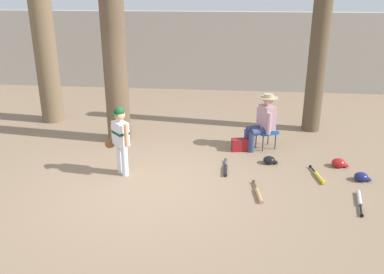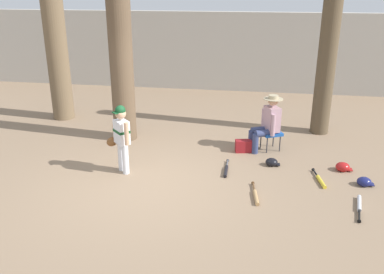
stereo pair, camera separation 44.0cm
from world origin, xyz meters
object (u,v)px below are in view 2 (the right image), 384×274
Objects in this scene: young_ballplayer at (121,135)px; bat_black_composite at (226,170)px; batting_helmet_navy at (364,182)px; folding_stool at (271,134)px; tree_far_left at (53,14)px; seated_spectator at (267,122)px; bat_wood_tan at (256,196)px; batting_helmet_black at (272,162)px; handbag_beside_stool at (243,146)px; bat_aluminum_silver at (359,205)px; bat_yellow_trainer at (320,180)px; tree_near_player at (119,15)px; batting_helmet_red at (343,167)px; tree_behind_spectator at (328,48)px.

young_ballplayer is 1.75× the size of bat_black_composite.
young_ballplayer is 4.43m from batting_helmet_navy.
tree_far_left reaches higher than folding_stool.
seated_spectator reaches higher than bat_wood_tan.
young_ballplayer is 1.71× the size of bat_wood_tan.
batting_helmet_navy is 1.71m from batting_helmet_black.
handbag_beside_stool is at bearing 98.85° from bat_wood_tan.
bat_yellow_trainer is at bearing 121.86° from bat_aluminum_silver.
bat_wood_tan is at bearing -37.81° from tree_near_player.
tree_near_player is 8.15× the size of bat_wood_tan.
batting_helmet_navy is 0.64m from batting_helmet_red.
tree_far_left is at bearing 157.84° from batting_helmet_black.
batting_helmet_red is (6.74, -2.22, -2.58)m from tree_far_left.
tree_behind_spectator is 3.11m from batting_helmet_black.
folding_stool is at bearing 121.79° from bat_yellow_trainer.
batting_helmet_red is at bearing 49.74° from bat_yellow_trainer.
tree_behind_spectator is at bearing 47.28° from seated_spectator.
bat_yellow_trainer is at bearing -39.75° from handbag_beside_stool.
bat_yellow_trainer is (0.88, -1.42, -0.33)m from folding_stool.
bat_aluminum_silver is at bearing -45.97° from handbag_beside_stool.
tree_near_player reaches higher than bat_yellow_trainer.
young_ballplayer is at bearing -177.33° from bat_yellow_trainer.
batting_helmet_navy is (0.46, -2.75, -1.92)m from tree_behind_spectator.
batting_helmet_navy reaches higher than bat_black_composite.
tree_far_left is (-5.29, 1.40, 2.02)m from seated_spectator.
bat_aluminum_silver is at bearing -56.06° from seated_spectator.
batting_helmet_black is at bearing -22.16° from tree_far_left.
tree_behind_spectator reaches higher than batting_helmet_navy.
bat_yellow_trainer is 1.37m from bat_wood_tan.
folding_stool is (-1.17, -1.32, -1.63)m from tree_behind_spectator.
bat_yellow_trainer is at bearing 178.87° from batting_helmet_navy.
folding_stool is 2.19m from batting_helmet_navy.
handbag_beside_stool is at bearing -18.20° from tree_far_left.
bat_yellow_trainer is at bearing 34.47° from bat_wood_tan.
handbag_beside_stool reaches higher than bat_aluminum_silver.
young_ballplayer is 1.60× the size of bat_aluminum_silver.
batting_helmet_navy is at bearing -41.43° from folding_stool.
batting_helmet_red is (0.48, 0.56, 0.04)m from bat_yellow_trainer.
batting_helmet_navy is (1.63, -1.44, -0.29)m from folding_stool.
folding_stool is (3.28, -0.15, -2.38)m from tree_near_player.
bat_aluminum_silver is at bearing -27.99° from tree_far_left.
young_ballplayer is 4.25m from bat_aluminum_silver.
tree_near_player is 5.90m from bat_aluminum_silver.
batting_helmet_red is at bearing -12.27° from tree_near_player.
tree_behind_spectator is (4.44, 1.17, -0.75)m from tree_near_player.
bat_black_composite is 0.96m from batting_helmet_black.
tree_far_left is at bearing 156.05° from bat_yellow_trainer.
handbag_beside_stool is at bearing 151.00° from batting_helmet_navy.
bat_black_composite is 2.42m from bat_aluminum_silver.
handbag_beside_stool is 2.02m from batting_helmet_red.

